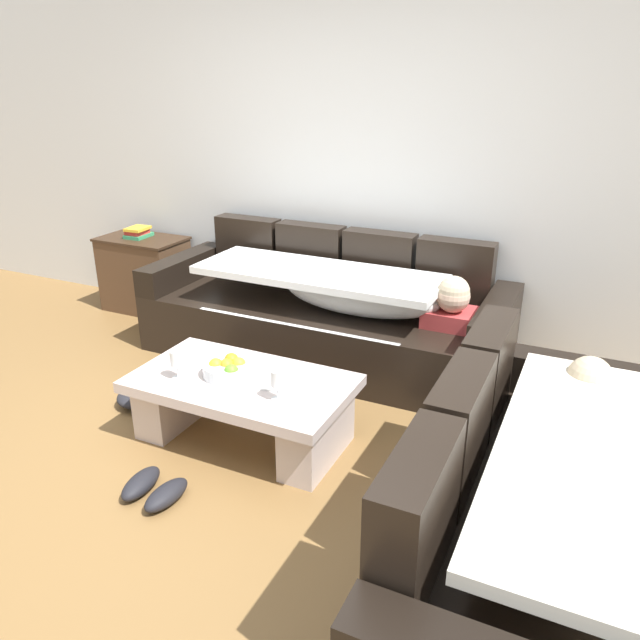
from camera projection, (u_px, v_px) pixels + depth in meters
name	position (u px, v px, depth m)	size (l,w,h in m)	color
ground_plane	(174.00, 474.00, 3.15)	(14.00, 14.00, 0.00)	brown
back_wall	(343.00, 159.00, 4.44)	(9.00, 0.10, 2.70)	silver
couch_along_wall	(330.00, 316.00, 4.33)	(2.58, 0.92, 0.88)	black
couch_near_window	(546.00, 519.00, 2.33)	(0.92, 2.02, 0.88)	black
coffee_table	(243.00, 401.00, 3.37)	(1.20, 0.68, 0.38)	beige
fruit_bowl	(228.00, 368.00, 3.34)	(0.28, 0.28, 0.10)	silver
wine_glass_near_left	(176.00, 359.00, 3.28)	(0.07, 0.07, 0.17)	silver
wine_glass_near_right	(277.00, 379.00, 3.06)	(0.07, 0.07, 0.17)	silver
open_magazine	(281.00, 382.00, 3.27)	(0.28, 0.21, 0.01)	white
side_cabinet	(145.00, 274.00, 5.26)	(0.72, 0.44, 0.64)	#4D3422
book_stack_on_cabinet	(138.00, 232.00, 5.14)	(0.17, 0.22, 0.09)	#338C59
pair_of_shoes	(153.00, 489.00, 2.96)	(0.31, 0.30, 0.09)	black
crumpled_garment	(149.00, 393.00, 3.82)	(0.40, 0.32, 0.12)	#232328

